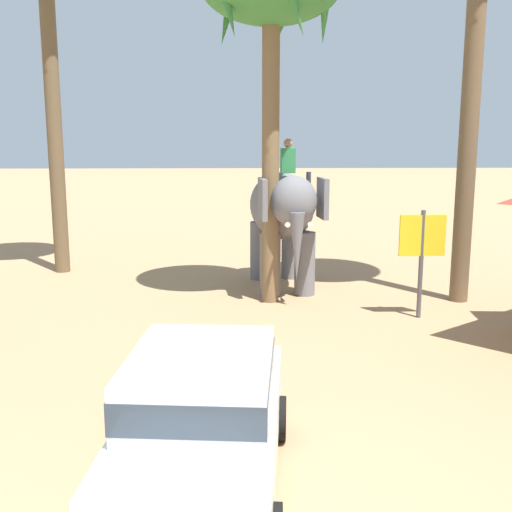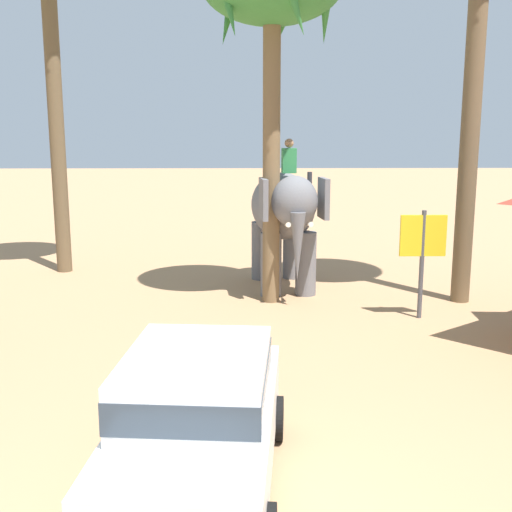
# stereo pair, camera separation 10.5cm
# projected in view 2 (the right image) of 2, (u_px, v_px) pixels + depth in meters

# --- Properties ---
(car_sedan_foreground) EXTENTS (2.14, 4.23, 1.70)m
(car_sedan_foreground) POSITION_uv_depth(u_px,v_px,m) (198.00, 416.00, 7.40)
(car_sedan_foreground) COLOR white
(car_sedan_foreground) RESTS_ON ground
(elephant_with_mahout) EXTENTS (1.95, 3.96, 3.88)m
(elephant_with_mahout) POSITION_uv_depth(u_px,v_px,m) (284.00, 213.00, 16.59)
(elephant_with_mahout) COLOR slate
(elephant_with_mahout) RESTS_ON ground
(signboard_yellow) EXTENTS (1.00, 0.10, 2.40)m
(signboard_yellow) POSITION_uv_depth(u_px,v_px,m) (423.00, 243.00, 14.06)
(signboard_yellow) COLOR #4C4C51
(signboard_yellow) RESTS_ON ground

